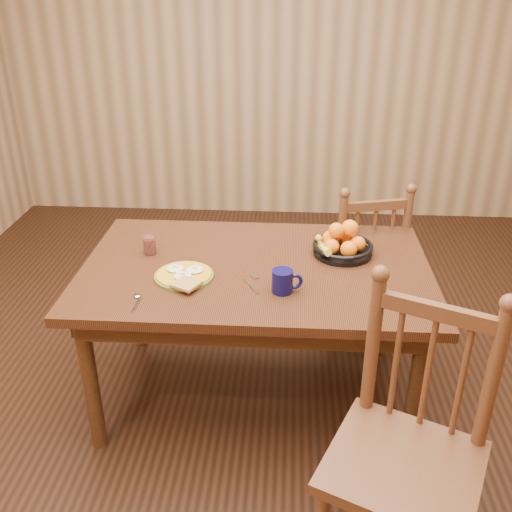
# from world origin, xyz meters

# --- Properties ---
(room) EXTENTS (4.52, 5.02, 2.72)m
(room) POSITION_xyz_m (0.00, 0.00, 1.35)
(room) COLOR black
(room) RESTS_ON ground
(dining_table) EXTENTS (1.60, 1.00, 0.75)m
(dining_table) POSITION_xyz_m (0.00, 0.00, 0.67)
(dining_table) COLOR black
(dining_table) RESTS_ON ground
(chair_far) EXTENTS (0.52, 0.51, 0.96)m
(chair_far) POSITION_xyz_m (0.56, 0.60, 0.47)
(chair_far) COLOR #4B2616
(chair_far) RESTS_ON ground
(chair_near) EXTENTS (0.64, 0.62, 1.08)m
(chair_near) POSITION_xyz_m (0.57, -0.88, 0.52)
(chair_near) COLOR #4B2616
(chair_near) RESTS_ON ground
(breakfast_plate) EXTENTS (0.26, 0.31, 0.04)m
(breakfast_plate) POSITION_xyz_m (-0.31, -0.13, 0.76)
(breakfast_plate) COLOR #59601E
(breakfast_plate) RESTS_ON dining_table
(fork) EXTENTS (0.08, 0.18, 0.00)m
(fork) POSITION_xyz_m (-0.01, -0.16, 0.75)
(fork) COLOR silver
(fork) RESTS_ON dining_table
(spoon) EXTENTS (0.04, 0.16, 0.01)m
(spoon) POSITION_xyz_m (-0.47, -0.33, 0.75)
(spoon) COLOR silver
(spoon) RESTS_ON dining_table
(coffee_mug) EXTENTS (0.13, 0.09, 0.10)m
(coffee_mug) POSITION_xyz_m (0.13, -0.23, 0.80)
(coffee_mug) COLOR #0A0934
(coffee_mug) RESTS_ON dining_table
(juice_glass) EXTENTS (0.06, 0.06, 0.09)m
(juice_glass) POSITION_xyz_m (-0.52, 0.09, 0.79)
(juice_glass) COLOR silver
(juice_glass) RESTS_ON dining_table
(fruit_bowl) EXTENTS (0.29, 0.29, 0.17)m
(fruit_bowl) POSITION_xyz_m (0.40, 0.15, 0.80)
(fruit_bowl) COLOR black
(fruit_bowl) RESTS_ON dining_table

